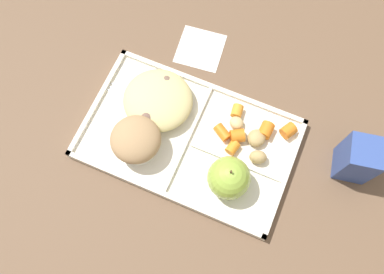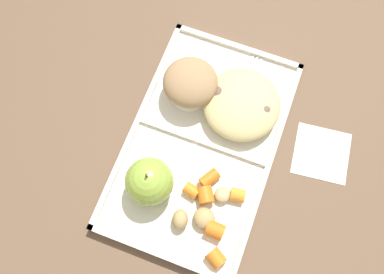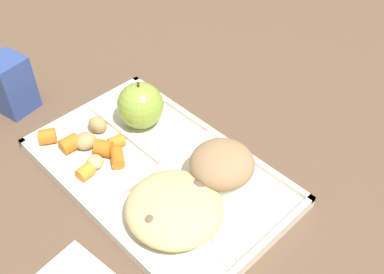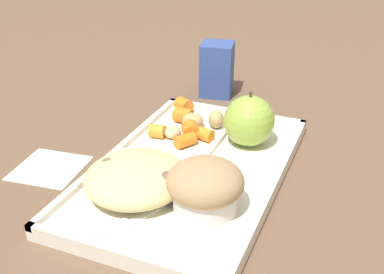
{
  "view_description": "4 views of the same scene",
  "coord_description": "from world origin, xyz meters",
  "views": [
    {
      "loc": [
        -0.11,
        0.23,
        0.75
      ],
      "look_at": [
        -0.01,
        0.01,
        0.05
      ],
      "focal_mm": 38.29,
      "sensor_mm": 36.0,
      "label": 1
    },
    {
      "loc": [
        -0.2,
        -0.06,
        0.68
      ],
      "look_at": [
        -0.02,
        0.01,
        0.08
      ],
      "focal_mm": 38.73,
      "sensor_mm": 36.0,
      "label": 2
    },
    {
      "loc": [
        0.36,
        -0.28,
        0.52
      ],
      "look_at": [
        0.01,
        0.06,
        0.05
      ],
      "focal_mm": 42.57,
      "sensor_mm": 36.0,
      "label": 3
    },
    {
      "loc": [
        0.52,
        0.22,
        0.36
      ],
      "look_at": [
        -0.02,
        -0.01,
        0.05
      ],
      "focal_mm": 44.76,
      "sensor_mm": 36.0,
      "label": 4
    }
  ],
  "objects": [
    {
      "name": "carrot_slice_back",
      "position": [
        -0.08,
        -0.01,
        0.02
      ],
      "size": [
        0.02,
        0.03,
        0.02
      ],
      "primitive_type": "cylinder",
      "rotation": [
        0.0,
        1.57,
        1.35
      ],
      "color": "orange",
      "rests_on": "lunch_tray"
    },
    {
      "name": "carrot_slice_near_corner",
      "position": [
        -0.08,
        -0.04,
        0.03
      ],
      "size": [
        0.04,
        0.04,
        0.03
      ],
      "primitive_type": "cylinder",
      "rotation": [
        0.0,
        1.57,
        0.56
      ],
      "color": "orange",
      "rests_on": "lunch_tray"
    },
    {
      "name": "ground",
      "position": [
        0.0,
        0.0,
        0.0
      ],
      "size": [
        6.0,
        6.0,
        0.0
      ],
      "primitive_type": "plane",
      "color": "brown"
    },
    {
      "name": "paper_napkin",
      "position": [
        0.06,
        -0.2,
        0.0
      ],
      "size": [
        0.1,
        0.1,
        0.0
      ],
      "primitive_type": "cube",
      "rotation": [
        0.0,
        0.0,
        0.11
      ],
      "color": "white",
      "rests_on": "ground"
    },
    {
      "name": "plastic_fork",
      "position": [
        0.13,
        -0.02,
        0.01
      ],
      "size": [
        0.14,
        0.06,
        0.0
      ],
      "color": "white",
      "rests_on": "lunch_tray"
    },
    {
      "name": "carrot_slice_tilted",
      "position": [
        -0.07,
        -0.08,
        0.02
      ],
      "size": [
        0.02,
        0.03,
        0.02
      ],
      "primitive_type": "cylinder",
      "rotation": [
        0.0,
        1.57,
        1.68
      ],
      "color": "orange",
      "rests_on": "lunch_tray"
    },
    {
      "name": "bran_muffin",
      "position": [
        0.08,
        0.05,
        0.05
      ],
      "size": [
        0.09,
        0.09,
        0.06
      ],
      "color": "silver",
      "rests_on": "lunch_tray"
    },
    {
      "name": "carrot_slice_small",
      "position": [
        -0.13,
        -0.07,
        0.03
      ],
      "size": [
        0.03,
        0.03,
        0.02
      ],
      "primitive_type": "cylinder",
      "rotation": [
        0.0,
        1.57,
        1.51
      ],
      "color": "orange",
      "rests_on": "lunch_tray"
    },
    {
      "name": "potato_chunk_wedge",
      "position": [
        -0.07,
        -0.06,
        0.02
      ],
      "size": [
        0.04,
        0.03,
        0.02
      ],
      "primitive_type": "ellipsoid",
      "rotation": [
        0.0,
        0.0,
        2.68
      ],
      "color": "tan",
      "rests_on": "lunch_tray"
    },
    {
      "name": "green_apple",
      "position": [
        -0.1,
        0.05,
        0.05
      ],
      "size": [
        0.08,
        0.08,
        0.08
      ],
      "color": "#93B742",
      "rests_on": "lunch_tray"
    },
    {
      "name": "meatball_side",
      "position": [
        0.04,
        -0.04,
        0.03
      ],
      "size": [
        0.04,
        0.04,
        0.04
      ],
      "primitive_type": "sphere",
      "color": "#755B4C",
      "rests_on": "lunch_tray"
    },
    {
      "name": "egg_noodle_pile",
      "position": [
        0.08,
        -0.04,
        0.04
      ],
      "size": [
        0.13,
        0.13,
        0.04
      ],
      "primitive_type": "ellipsoid",
      "color": "#D6C684",
      "rests_on": "lunch_tray"
    },
    {
      "name": "milk_carton",
      "position": [
        -0.3,
        -0.07,
        0.05
      ],
      "size": [
        0.07,
        0.07,
        0.1
      ],
      "primitive_type": "cube",
      "rotation": [
        0.0,
        0.0,
        0.19
      ],
      "color": "#334C99",
      "rests_on": "ground"
    },
    {
      "name": "carrot_slice_large",
      "position": [
        -0.06,
        -0.03,
        0.02
      ],
      "size": [
        0.04,
        0.03,
        0.02
      ],
      "primitive_type": "cylinder",
      "rotation": [
        0.0,
        1.57,
        5.74
      ],
      "color": "orange",
      "rests_on": "lunch_tray"
    },
    {
      "name": "potato_chunk_corner",
      "position": [
        -0.13,
        -0.01,
        0.03
      ],
      "size": [
        0.04,
        0.03,
        0.03
      ],
      "primitive_type": "ellipsoid",
      "rotation": [
        0.0,
        0.0,
        1.87
      ],
      "color": "tan",
      "rests_on": "lunch_tray"
    },
    {
      "name": "carrot_slice_diagonal",
      "position": [
        -0.17,
        -0.08,
        0.03
      ],
      "size": [
        0.03,
        0.03,
        0.02
      ],
      "primitive_type": "cylinder",
      "rotation": [
        0.0,
        1.57,
        4.18
      ],
      "color": "orange",
      "rests_on": "lunch_tray"
    },
    {
      "name": "lunch_tray",
      "position": [
        -0.0,
        0.0,
        0.01
      ],
      "size": [
        0.4,
        0.24,
        0.02
      ],
      "color": "silver",
      "rests_on": "ground"
    },
    {
      "name": "meatball_center",
      "position": [
        0.08,
        -0.0,
        0.03
      ],
      "size": [
        0.04,
        0.04,
        0.04
      ],
      "primitive_type": "sphere",
      "color": "brown",
      "rests_on": "lunch_tray"
    },
    {
      "name": "potato_chunk_small",
      "position": [
        -0.12,
        -0.05,
        0.03
      ],
      "size": [
        0.05,
        0.05,
        0.02
      ],
      "primitive_type": "ellipsoid",
      "rotation": [
        0.0,
        0.0,
        1.06
      ],
      "color": "tan",
      "rests_on": "lunch_tray"
    },
    {
      "name": "meatball_back",
      "position": [
        0.08,
        -0.08,
        0.03
      ],
      "size": [
        0.04,
        0.04,
        0.04
      ],
      "primitive_type": "sphere",
      "color": "#755B4C",
      "rests_on": "lunch_tray"
    },
    {
      "name": "meatball_front",
      "position": [
        0.08,
        -0.04,
        0.03
      ],
      "size": [
        0.03,
        0.03,
        0.03
      ],
      "primitive_type": "sphere",
      "color": "brown",
      "rests_on": "lunch_tray"
    }
  ]
}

